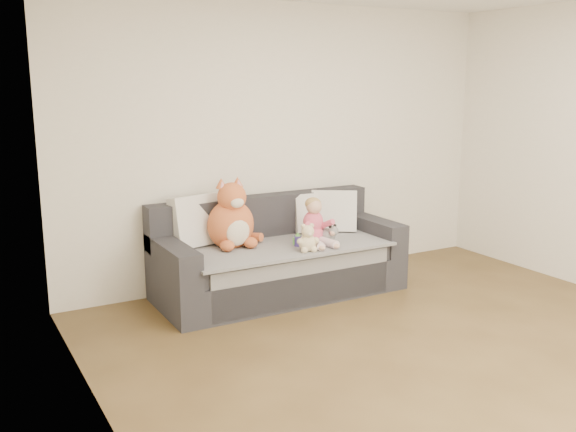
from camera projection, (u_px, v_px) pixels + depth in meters
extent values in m
plane|color=brown|center=(471.00, 373.00, 4.24)|extent=(5.00, 5.00, 0.00)
plane|color=silver|center=(287.00, 144.00, 6.10)|extent=(4.50, 0.00, 4.50)
plane|color=silver|center=(122.00, 216.00, 2.90)|extent=(0.00, 5.00, 5.00)
cube|color=#28272C|center=(280.00, 278.00, 5.77)|extent=(2.20, 0.90, 0.30)
cube|color=#28272C|center=(281.00, 255.00, 5.70)|extent=(1.90, 0.80, 0.15)
cube|color=#28272C|center=(262.00, 217.00, 5.97)|extent=(2.20, 0.20, 0.40)
cube|color=#28272C|center=(172.00, 261.00, 5.23)|extent=(0.20, 0.90, 0.30)
cube|color=#28272C|center=(371.00, 233.00, 6.19)|extent=(0.20, 0.90, 0.30)
cube|color=gray|center=(282.00, 246.00, 5.66)|extent=(1.85, 0.88, 0.02)
cube|color=gray|center=(305.00, 283.00, 5.38)|extent=(1.70, 0.02, 0.41)
cube|color=silver|center=(197.00, 220.00, 5.60)|extent=(0.52, 0.32, 0.46)
cube|color=silver|center=(314.00, 212.00, 6.13)|extent=(0.42, 0.23, 0.38)
cube|color=silver|center=(334.00, 211.00, 6.14)|extent=(0.47, 0.39, 0.41)
ellipsoid|color=#CA474C|center=(313.00, 234.00, 5.71)|extent=(0.20, 0.16, 0.16)
ellipsoid|color=#CA474C|center=(313.00, 222.00, 5.70)|extent=(0.19, 0.16, 0.21)
ellipsoid|color=#DBAA8C|center=(314.00, 207.00, 5.66)|extent=(0.14, 0.14, 0.14)
ellipsoid|color=tan|center=(313.00, 204.00, 5.67)|extent=(0.15, 0.15, 0.11)
cylinder|color=#CA474C|center=(307.00, 226.00, 5.61)|extent=(0.12, 0.20, 0.13)
cylinder|color=#CA474C|center=(326.00, 224.00, 5.68)|extent=(0.10, 0.20, 0.13)
ellipsoid|color=#DBAA8C|center=(308.00, 236.00, 5.54)|extent=(0.05, 0.05, 0.05)
ellipsoid|color=#DBAA8C|center=(333.00, 233.00, 5.64)|extent=(0.05, 0.05, 0.05)
cylinder|color=#E5B2C6|center=(317.00, 244.00, 5.55)|extent=(0.13, 0.26, 0.08)
cylinder|color=#E5B2C6|center=(328.00, 242.00, 5.60)|extent=(0.09, 0.25, 0.08)
ellipsoid|color=#DBAA8C|center=(322.00, 248.00, 5.44)|extent=(0.05, 0.08, 0.04)
ellipsoid|color=#DBAA8C|center=(336.00, 246.00, 5.50)|extent=(0.05, 0.08, 0.04)
ellipsoid|color=#C35A2B|center=(231.00, 225.00, 5.59)|extent=(0.42, 0.36, 0.44)
ellipsoid|color=beige|center=(238.00, 232.00, 5.47)|extent=(0.22, 0.10, 0.24)
ellipsoid|color=#C35A2B|center=(232.00, 197.00, 5.50)|extent=(0.25, 0.25, 0.25)
ellipsoid|color=beige|center=(237.00, 203.00, 5.42)|extent=(0.12, 0.08, 0.09)
cone|color=#C35A2B|center=(221.00, 183.00, 5.48)|extent=(0.10, 0.10, 0.09)
cone|color=pink|center=(222.00, 184.00, 5.47)|extent=(0.06, 0.06, 0.05)
cone|color=#C35A2B|center=(237.00, 182.00, 5.55)|extent=(0.10, 0.10, 0.09)
cone|color=pink|center=(238.00, 183.00, 5.54)|extent=(0.06, 0.06, 0.05)
ellipsoid|color=#C35A2B|center=(227.00, 246.00, 5.42)|extent=(0.12, 0.14, 0.10)
ellipsoid|color=#C35A2B|center=(251.00, 243.00, 5.53)|extent=(0.12, 0.14, 0.10)
cylinder|color=#C35A2B|center=(249.00, 237.00, 5.76)|extent=(0.21, 0.28, 0.10)
ellipsoid|color=#C5B088|center=(307.00, 243.00, 5.43)|extent=(0.15, 0.13, 0.15)
ellipsoid|color=#C5B088|center=(308.00, 232.00, 5.40)|extent=(0.11, 0.11, 0.11)
ellipsoid|color=#C5B088|center=(303.00, 226.00, 5.39)|extent=(0.04, 0.04, 0.04)
ellipsoid|color=#C5B088|center=(312.00, 226.00, 5.41)|extent=(0.04, 0.04, 0.04)
ellipsoid|color=beige|center=(309.00, 234.00, 5.36)|extent=(0.04, 0.04, 0.04)
ellipsoid|color=#C5B088|center=(300.00, 242.00, 5.39)|extent=(0.06, 0.06, 0.06)
ellipsoid|color=#C5B088|center=(316.00, 240.00, 5.43)|extent=(0.06, 0.06, 0.06)
ellipsoid|color=#C5B088|center=(304.00, 250.00, 5.39)|extent=(0.06, 0.06, 0.06)
ellipsoid|color=#C5B088|center=(314.00, 249.00, 5.41)|extent=(0.06, 0.06, 0.06)
ellipsoid|color=white|center=(327.00, 235.00, 5.74)|extent=(0.14, 0.18, 0.13)
ellipsoid|color=white|center=(334.00, 231.00, 5.67)|extent=(0.09, 0.09, 0.09)
ellipsoid|color=black|center=(330.00, 227.00, 5.65)|extent=(0.03, 0.03, 0.03)
ellipsoid|color=black|center=(335.00, 226.00, 5.69)|extent=(0.03, 0.03, 0.03)
cylinder|color=#4D3BA2|center=(298.00, 241.00, 5.59)|extent=(0.08, 0.08, 0.09)
cone|color=#57AD42|center=(298.00, 234.00, 5.58)|extent=(0.07, 0.07, 0.04)
cylinder|color=#57AD42|center=(294.00, 241.00, 5.56)|extent=(0.02, 0.02, 0.06)
cylinder|color=#57AD42|center=(302.00, 239.00, 5.62)|extent=(0.02, 0.02, 0.06)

